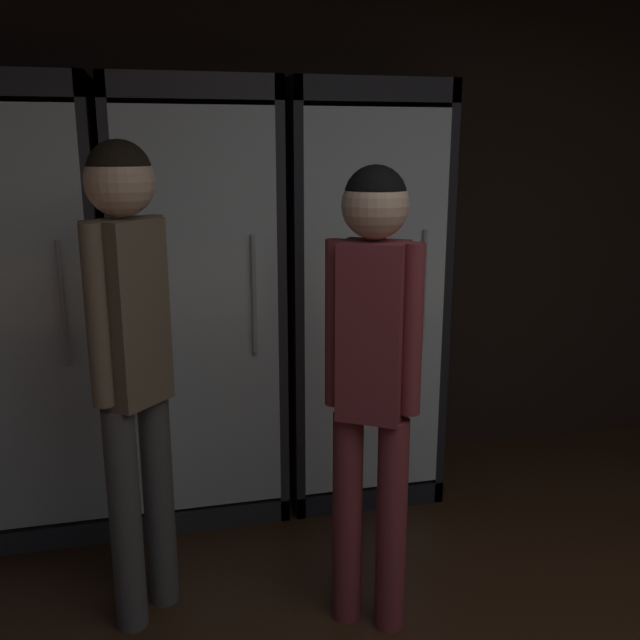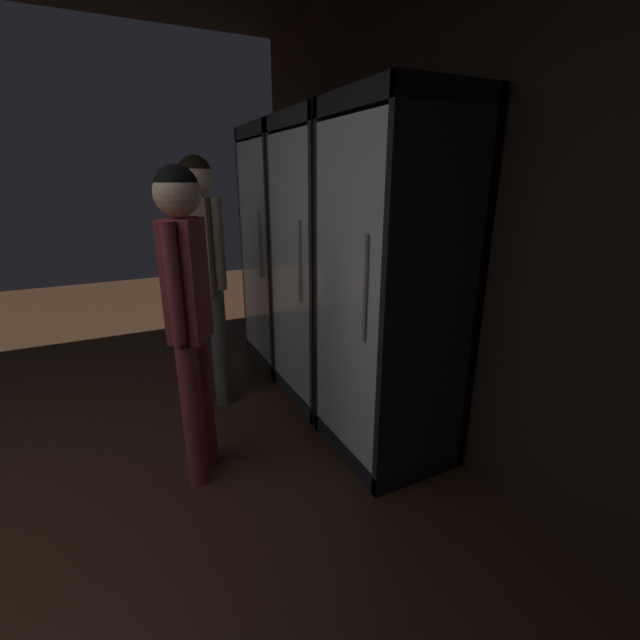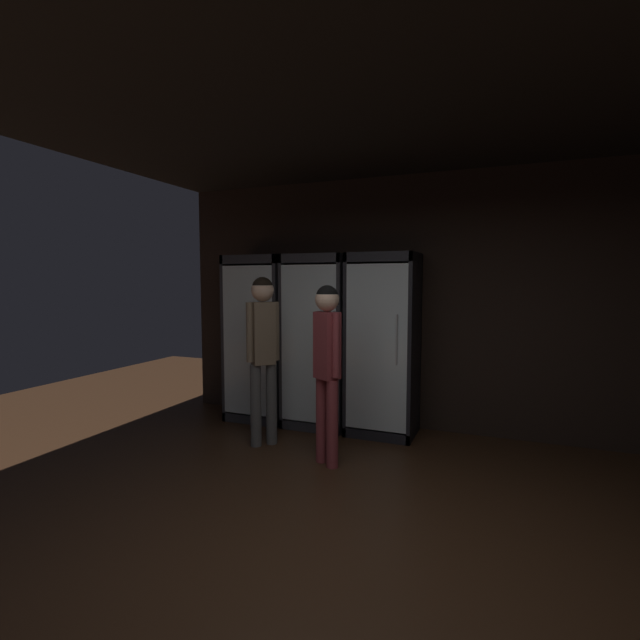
{
  "view_description": "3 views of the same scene",
  "coord_description": "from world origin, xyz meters",
  "px_view_note": "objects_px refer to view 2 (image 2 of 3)",
  "views": [
    {
      "loc": [
        -1.35,
        -0.39,
        1.66
      ],
      "look_at": [
        -0.66,
        2.51,
        0.91
      ],
      "focal_mm": 38.78,
      "sensor_mm": 36.0,
      "label": 1
    },
    {
      "loc": [
        1.4,
        1.36,
        1.55
      ],
      "look_at": [
        -0.81,
        2.45,
        0.73
      ],
      "focal_mm": 24.07,
      "sensor_mm": 36.0,
      "label": 2
    },
    {
      "loc": [
        0.76,
        -2.09,
        1.64
      ],
      "look_at": [
        -1.08,
        2.5,
        1.23
      ],
      "focal_mm": 25.86,
      "sensor_mm": 36.0,
      "label": 3
    }
  ],
  "objects_px": {
    "cooler_center": "(398,295)",
    "shopper_far": "(202,258)",
    "cooler_far_left": "(292,253)",
    "cooler_left": "(333,270)",
    "shopper_near": "(187,298)"
  },
  "relations": [
    {
      "from": "cooler_left",
      "to": "shopper_far",
      "type": "distance_m",
      "value": 0.88
    },
    {
      "from": "shopper_far",
      "to": "cooler_left",
      "type": "bearing_deg",
      "value": 72.24
    },
    {
      "from": "cooler_center",
      "to": "shopper_far",
      "type": "relative_size",
      "value": 1.15
    },
    {
      "from": "cooler_left",
      "to": "shopper_near",
      "type": "relative_size",
      "value": 1.2
    },
    {
      "from": "cooler_far_left",
      "to": "shopper_near",
      "type": "relative_size",
      "value": 1.2
    },
    {
      "from": "shopper_near",
      "to": "cooler_left",
      "type": "bearing_deg",
      "value": 115.16
    },
    {
      "from": "cooler_far_left",
      "to": "shopper_near",
      "type": "bearing_deg",
      "value": -40.47
    },
    {
      "from": "cooler_far_left",
      "to": "cooler_left",
      "type": "height_order",
      "value": "same"
    },
    {
      "from": "cooler_left",
      "to": "shopper_near",
      "type": "distance_m",
      "value": 1.18
    },
    {
      "from": "cooler_left",
      "to": "cooler_center",
      "type": "height_order",
      "value": "same"
    },
    {
      "from": "cooler_far_left",
      "to": "cooler_center",
      "type": "xyz_separation_m",
      "value": [
        1.5,
        -0.0,
        -0.0
      ]
    },
    {
      "from": "cooler_far_left",
      "to": "shopper_far",
      "type": "relative_size",
      "value": 1.15
    },
    {
      "from": "cooler_left",
      "to": "shopper_near",
      "type": "xyz_separation_m",
      "value": [
        0.5,
        -1.07,
        0.05
      ]
    },
    {
      "from": "shopper_near",
      "to": "cooler_center",
      "type": "bearing_deg",
      "value": 76.88
    },
    {
      "from": "cooler_far_left",
      "to": "cooler_left",
      "type": "bearing_deg",
      "value": -0.03
    }
  ]
}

